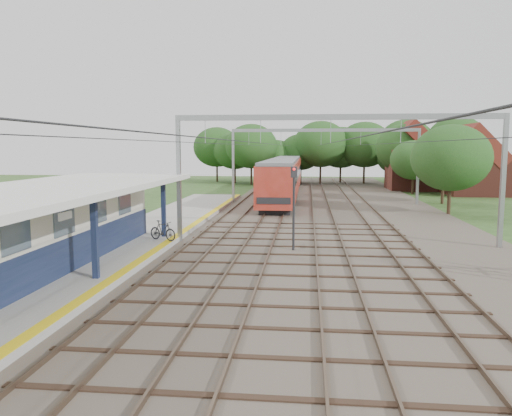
{
  "coord_description": "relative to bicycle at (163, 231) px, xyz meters",
  "views": [
    {
      "loc": [
        2.04,
        -11.71,
        5.26
      ],
      "look_at": [
        -1.09,
        18.29,
        1.6
      ],
      "focal_mm": 35.0,
      "sensor_mm": 36.0,
      "label": 1
    }
  ],
  "objects": [
    {
      "name": "canopy",
      "position": [
        -2.17,
        -7.76,
        2.76
      ],
      "size": [
        6.4,
        20.0,
        3.44
      ],
      "color": "#121C3A",
      "rests_on": "platform"
    },
    {
      "name": "platform",
      "position": [
        -1.9,
        0.24,
        -0.71
      ],
      "size": [
        5.0,
        52.0,
        0.35
      ],
      "primitive_type": "cube",
      "color": "gray",
      "rests_on": "ground"
    },
    {
      "name": "train",
      "position": [
        5.1,
        30.67,
        1.35
      ],
      "size": [
        3.06,
        38.15,
        4.01
      ],
      "color": "black",
      "rests_on": "ballast_bed"
    },
    {
      "name": "station_building",
      "position": [
        -3.28,
        -6.76,
        1.16
      ],
      "size": [
        3.41,
        18.0,
        3.4
      ],
      "color": "beige",
      "rests_on": "platform"
    },
    {
      "name": "house_near",
      "position": [
        26.6,
        32.24,
        2.11
      ],
      "size": [
        7.0,
        6.12,
        7.89
      ],
      "color": "brown",
      "rests_on": "ground"
    },
    {
      "name": "ground",
      "position": [
        5.6,
        -13.76,
        -0.88
      ],
      "size": [
        160.0,
        160.0,
        0.0
      ],
      "primitive_type": "plane",
      "color": "#2D4C1E",
      "rests_on": "ground"
    },
    {
      "name": "yellow_stripe",
      "position": [
        0.35,
        0.24,
        -0.53
      ],
      "size": [
        0.45,
        52.0,
        0.01
      ],
      "primitive_type": "cube",
      "color": "yellow",
      "rests_on": "platform"
    },
    {
      "name": "catenary_system",
      "position": [
        8.99,
        11.52,
        4.63
      ],
      "size": [
        17.22,
        88.0,
        7.0
      ],
      "color": "gray",
      "rests_on": "ground"
    },
    {
      "name": "tree_band",
      "position": [
        9.44,
        43.36,
        4.04
      ],
      "size": [
        31.72,
        30.88,
        8.82
      ],
      "color": "#382619",
      "rests_on": "ground"
    },
    {
      "name": "rail_tracks",
      "position": [
        7.1,
        16.24,
        -0.71
      ],
      "size": [
        11.8,
        88.0,
        0.15
      ],
      "color": "brown",
      "rests_on": "ballast_bed"
    },
    {
      "name": "ballast_bed",
      "position": [
        9.6,
        16.24,
        -0.83
      ],
      "size": [
        18.0,
        90.0,
        0.1
      ],
      "primitive_type": "cube",
      "color": "#473D33",
      "rests_on": "ground"
    },
    {
      "name": "signal_post",
      "position": [
        6.95,
        -0.6,
        1.83
      ],
      "size": [
        0.33,
        0.3,
        4.32
      ],
      "rotation": [
        0.0,
        0.0,
        0.29
      ],
      "color": "black",
      "rests_on": "ground"
    },
    {
      "name": "bicycle",
      "position": [
        0.0,
        0.0,
        0.0
      ],
      "size": [
        1.8,
        1.23,
        1.06
      ],
      "primitive_type": "imported",
      "rotation": [
        0.0,
        0.0,
        1.11
      ],
      "color": "black",
      "rests_on": "platform"
    },
    {
      "name": "house_far",
      "position": [
        21.6,
        38.24,
        2.35
      ],
      "size": [
        8.0,
        6.12,
        8.66
      ],
      "color": "brown",
      "rests_on": "ground"
    }
  ]
}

